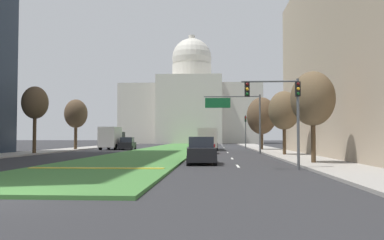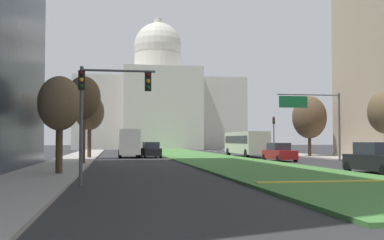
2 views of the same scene
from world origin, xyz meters
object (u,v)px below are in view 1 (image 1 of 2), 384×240
street_tree_left_far (76,114)px  sedan_lead_stopped (201,151)px  traffic_light_near_right (283,103)px  street_tree_left_mid (35,103)px  city_bus (208,137)px  sedan_midblock (206,146)px  street_tree_right_near (313,99)px  box_truck_delivery (112,138)px  traffic_light_far_right (246,127)px  street_tree_right_far (261,116)px  street_tree_right_mid (284,111)px  sedan_distant (127,144)px  capitol_building (192,107)px  overhead_guide_sign (238,111)px

street_tree_left_far → sedan_lead_stopped: size_ratio=1.48×
traffic_light_near_right → sedan_lead_stopped: bearing=136.5°
street_tree_left_mid → city_bus: 23.84m
traffic_light_near_right → sedan_midblock: size_ratio=1.14×
street_tree_right_near → box_truck_delivery: bearing=126.7°
traffic_light_far_right → street_tree_right_far: bearing=-79.3°
sedan_midblock → city_bus: bearing=89.9°
sedan_lead_stopped → sedan_midblock: (-0.01, 16.73, -0.06)m
traffic_light_far_right → street_tree_right_mid: bearing=-85.1°
street_tree_left_mid → traffic_light_far_right: bearing=42.8°
sedan_distant → city_bus: (11.31, 0.78, 0.94)m
capitol_building → street_tree_right_far: capitol_building is taller
street_tree_left_far → sedan_lead_stopped: 31.42m
overhead_guide_sign → box_truck_delivery: (-17.24, 11.72, -3.00)m
street_tree_left_mid → sedan_lead_stopped: street_tree_left_mid is taller
street_tree_right_mid → street_tree_left_far: 29.26m
street_tree_left_mid → sedan_distant: (6.52, 14.64, -4.52)m
capitol_building → city_bus: capitol_building is taller
capitol_building → overhead_guide_sign: bearing=-82.1°
street_tree_left_far → sedan_distant: street_tree_left_far is taller
capitol_building → street_tree_right_far: (12.77, -54.94, -5.26)m
street_tree_right_far → street_tree_right_mid: bearing=-88.3°
capitol_building → traffic_light_near_right: (10.39, -85.98, -6.13)m
capitol_building → street_tree_left_far: size_ratio=5.36×
traffic_light_near_right → street_tree_right_mid: (2.82, 16.05, 0.60)m
traffic_light_near_right → street_tree_left_mid: (-22.69, 17.40, 1.56)m
box_truck_delivery → street_tree_right_near: bearing=-53.3°
sedan_midblock → street_tree_left_mid: bearing=-167.5°
street_tree_right_near → city_bus: (-7.56, 28.63, -2.65)m
sedan_lead_stopped → traffic_light_near_right: bearing=-43.5°
sedan_lead_stopped → sedan_distant: size_ratio=1.03×
street_tree_right_mid → box_truck_delivery: 27.24m
sedan_lead_stopped → street_tree_right_mid: bearing=56.1°
capitol_building → street_tree_right_near: (13.09, -81.78, -5.50)m
street_tree_right_mid → sedan_distant: bearing=139.9°
overhead_guide_sign → sedan_distant: bearing=143.3°
traffic_light_far_right → overhead_guide_sign: 18.36m
sedan_midblock → sedan_distant: size_ratio=1.01×
sedan_lead_stopped → city_bus: city_bus is taller
capitol_building → street_tree_left_mid: (-12.30, -68.58, -4.57)m
traffic_light_near_right → street_tree_left_far: street_tree_left_far is taller
street_tree_left_mid → sedan_distant: street_tree_left_mid is taller
sedan_distant → traffic_light_near_right: bearing=-63.2°
capitol_building → box_truck_delivery: 54.54m
street_tree_left_far → overhead_guide_sign: bearing=-22.9°
overhead_guide_sign → street_tree_left_far: bearing=157.1°
overhead_guide_sign → box_truck_delivery: 21.06m
street_tree_right_far → sedan_lead_stopped: 27.64m
street_tree_right_near → city_bus: street_tree_right_near is taller
street_tree_right_mid → city_bus: (-7.68, 16.78, -2.62)m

